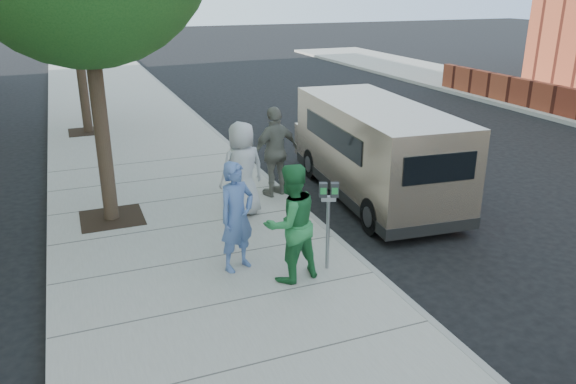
% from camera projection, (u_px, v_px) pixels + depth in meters
% --- Properties ---
extents(ground, '(120.00, 120.00, 0.00)m').
position_uv_depth(ground, '(261.00, 256.00, 9.90)').
color(ground, black).
rests_on(ground, ground).
extents(sidewalk, '(5.00, 60.00, 0.15)m').
position_uv_depth(sidewalk, '(206.00, 262.00, 9.52)').
color(sidewalk, gray).
rests_on(sidewalk, ground).
extents(curb_face, '(0.12, 60.00, 0.16)m').
position_uv_depth(curb_face, '(335.00, 239.00, 10.37)').
color(curb_face, gray).
rests_on(curb_face, ground).
extents(parking_meter, '(0.32, 0.21, 1.47)m').
position_uv_depth(parking_meter, '(328.00, 207.00, 8.80)').
color(parking_meter, gray).
rests_on(parking_meter, sidewalk).
extents(van, '(2.35, 5.80, 2.10)m').
position_uv_depth(van, '(373.00, 149.00, 12.35)').
color(van, beige).
rests_on(van, ground).
extents(person_officer, '(0.77, 0.65, 1.80)m').
position_uv_depth(person_officer, '(237.00, 217.00, 8.87)').
color(person_officer, '#4F6BA8').
rests_on(person_officer, sidewalk).
extents(person_green_shirt, '(1.04, 0.88, 1.88)m').
position_uv_depth(person_green_shirt, '(291.00, 223.00, 8.53)').
color(person_green_shirt, '#287B40').
rests_on(person_green_shirt, sidewalk).
extents(person_gray_shirt, '(1.01, 0.75, 1.89)m').
position_uv_depth(person_gray_shirt, '(242.00, 169.00, 11.01)').
color(person_gray_shirt, '#B6B5B8').
rests_on(person_gray_shirt, sidewalk).
extents(person_striped_polo, '(1.24, 0.77, 1.96)m').
position_uv_depth(person_striped_polo, '(276.00, 152.00, 12.06)').
color(person_striped_polo, gray).
rests_on(person_striped_polo, sidewalk).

